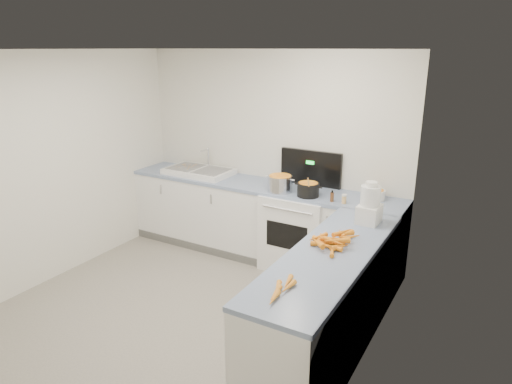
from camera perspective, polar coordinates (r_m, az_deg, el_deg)
The scene contains 19 objects.
floor at distance 4.63m, azimuth -10.41°, elevation -15.59°, with size 3.50×4.00×0.00m, color gray, non-canonical shape.
ceiling at distance 3.89m, azimuth -12.53°, elevation 17.01°, with size 3.50×4.00×0.00m, color silver, non-canonical shape.
wall_back at distance 5.69m, azimuth 1.89°, elevation 4.77°, with size 3.50×2.50×0.00m, color silver, non-canonical shape.
wall_left at distance 5.37m, azimuth -25.68°, elevation 2.24°, with size 4.00×2.50×0.00m, color silver, non-canonical shape.
wall_right at distance 3.28m, azimuth 12.62°, elevation -5.56°, with size 4.00×2.50×0.00m, color silver, non-canonical shape.
counter_back at distance 5.66m, azimuth 0.38°, elevation -3.53°, with size 3.50×0.62×0.94m.
counter_right at distance 3.97m, azimuth 8.97°, elevation -13.64°, with size 0.62×2.20×0.94m.
stove at distance 5.42m, azimuth 5.39°, elevation -4.57°, with size 0.76×0.65×1.36m.
sink at distance 5.98m, azimuth -7.15°, elevation 2.59°, with size 0.86×0.52×0.31m.
steel_pot at distance 5.20m, azimuth 3.02°, elevation 0.95°, with size 0.28×0.28×0.21m, color silver.
black_pot at distance 5.07m, azimuth 6.53°, elevation 0.19°, with size 0.24×0.24×0.17m, color black.
wooden_spoon at distance 5.04m, azimuth 6.57°, elevation 1.24°, with size 0.01×0.01×0.33m, color #AD7A47.
mixing_bowl at distance 5.10m, azimuth 14.56°, elevation -0.32°, with size 0.23×0.23×0.11m, color white.
extract_bottle at distance 4.93m, azimuth 9.48°, elevation -0.64°, with size 0.04×0.04×0.10m, color #593319.
spice_jar at distance 4.90m, azimuth 10.95°, elevation -0.95°, with size 0.05×0.05×0.08m, color #E5B266.
food_processor at distance 4.37m, azimuth 14.03°, elevation -1.63°, with size 0.20×0.24×0.40m.
carrot_pile at distance 3.88m, azimuth 9.63°, elevation -6.00°, with size 0.38×0.51×0.09m.
peeled_carrots at distance 3.14m, azimuth 3.10°, elevation -12.07°, with size 0.13×0.41×0.04m.
peelings at distance 6.10m, azimuth -8.52°, elevation 3.22°, with size 0.23×0.28×0.01m.
Camera 1 is at (2.59, -2.90, 2.52)m, focal length 32.00 mm.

